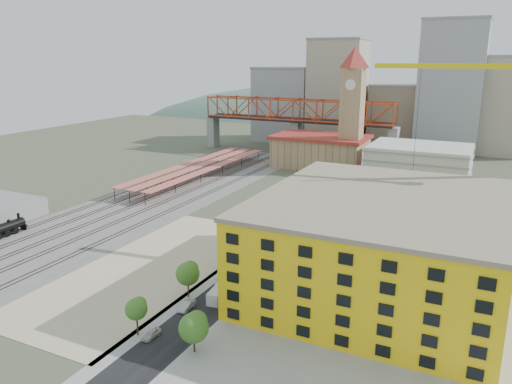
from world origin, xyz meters
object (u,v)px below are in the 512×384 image
at_px(car_0, 151,334).
at_px(site_trailer_a, 220,291).
at_px(site_trailer_b, 238,277).
at_px(construction_building, 381,243).
at_px(site_trailer_d, 294,230).
at_px(clock_tower, 353,98).
at_px(site_trailer_c, 256,262).

bearing_deg(car_0, site_trailer_a, 82.56).
bearing_deg(site_trailer_b, site_trailer_a, -72.55).
xyz_separation_m(construction_building, site_trailer_a, (-26.00, -17.32, -8.23)).
height_order(construction_building, site_trailer_d, construction_building).
distance_m(clock_tower, site_trailer_d, 84.53).
xyz_separation_m(site_trailer_d, car_0, (-3.00, -55.12, -0.68)).
height_order(construction_building, site_trailer_b, construction_building).
relative_size(construction_building, site_trailer_b, 5.09).
bearing_deg(construction_building, site_trailer_c, -175.55).
relative_size(site_trailer_a, site_trailer_c, 0.95).
height_order(construction_building, site_trailer_a, construction_building).
bearing_deg(site_trailer_c, construction_building, 0.83).
bearing_deg(car_0, clock_tower, 94.48).
xyz_separation_m(site_trailer_c, site_trailer_d, (0.00, 22.44, 0.09)).
bearing_deg(site_trailer_c, site_trailer_d, 86.38).
bearing_deg(construction_building, car_0, -129.89).
height_order(clock_tower, site_trailer_d, clock_tower).
relative_size(construction_building, site_trailer_c, 5.57).
relative_size(site_trailer_b, site_trailer_c, 1.10).
distance_m(construction_building, site_trailer_d, 34.03).
bearing_deg(construction_building, site_trailer_b, -158.17).
distance_m(construction_building, site_trailer_a, 32.31).
height_order(clock_tower, car_0, clock_tower).
bearing_deg(site_trailer_d, site_trailer_c, -105.30).
bearing_deg(site_trailer_a, clock_tower, 85.97).
distance_m(construction_building, car_0, 46.06).
bearing_deg(car_0, site_trailer_d, 89.24).
bearing_deg(site_trailer_a, construction_building, 25.74).
relative_size(site_trailer_c, site_trailer_d, 0.93).
distance_m(site_trailer_a, site_trailer_c, 15.30).
xyz_separation_m(site_trailer_a, car_0, (-3.00, -17.38, -0.53)).
bearing_deg(clock_tower, site_trailer_c, -85.52).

